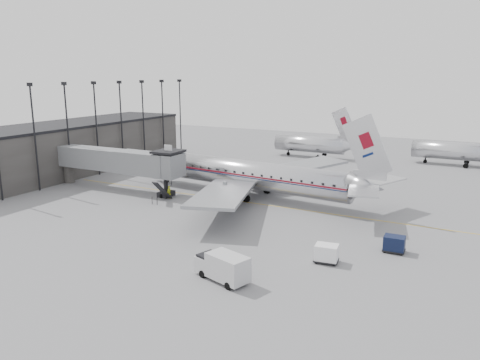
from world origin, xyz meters
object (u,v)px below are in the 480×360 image
at_px(baggage_cart_white, 327,253).
at_px(ramp_worker, 169,192).
at_px(airliner, 249,174).
at_px(baggage_cart_navy, 394,244).
at_px(service_van, 222,266).

bearing_deg(baggage_cart_white, ramp_worker, 148.93).
bearing_deg(ramp_worker, airliner, 35.19).
relative_size(baggage_cart_navy, ramp_worker, 1.20).
bearing_deg(baggage_cart_navy, airliner, 148.72).
xyz_separation_m(baggage_cart_white, ramp_worker, (-25.41, 11.54, -0.03)).
bearing_deg(baggage_cart_navy, baggage_cart_white, -134.48).
bearing_deg(ramp_worker, service_van, -42.83).
xyz_separation_m(service_van, baggage_cart_navy, (11.44, 12.78, -0.39)).
relative_size(airliner, ramp_worker, 22.64).
height_order(airliner, baggage_cart_white, airliner).
distance_m(baggage_cart_navy, baggage_cart_white, 7.28).
distance_m(service_van, ramp_worker, 26.81).
bearing_deg(baggage_cart_white, service_van, -137.70).
bearing_deg(service_van, airliner, 129.40).
bearing_deg(ramp_worker, baggage_cart_white, -22.17).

